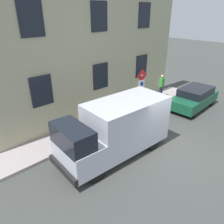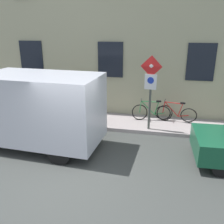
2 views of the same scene
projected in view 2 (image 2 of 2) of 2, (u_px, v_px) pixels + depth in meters
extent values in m
plane|color=#3E413E|center=(75.00, 171.00, 7.10)|extent=(80.00, 80.00, 0.00)
cube|color=#A29696|center=(106.00, 121.00, 10.67)|extent=(1.81, 15.54, 0.14)
cube|color=#A9A785|center=(112.00, 24.00, 10.54)|extent=(0.70, 13.54, 8.01)
cube|color=black|center=(201.00, 62.00, 9.94)|extent=(0.06, 1.10, 1.50)
cube|color=black|center=(110.00, 60.00, 10.67)|extent=(0.06, 1.10, 1.50)
cube|color=black|center=(32.00, 58.00, 11.41)|extent=(0.06, 1.10, 1.50)
cylinder|color=#474C47|center=(150.00, 96.00, 9.24)|extent=(0.09, 0.09, 2.67)
pyramid|color=silver|center=(151.00, 67.00, 8.81)|extent=(0.11, 0.50, 0.50)
pyramid|color=red|center=(151.00, 67.00, 8.82)|extent=(0.10, 0.56, 0.56)
cube|color=white|center=(151.00, 82.00, 9.01)|extent=(0.10, 0.44, 0.56)
cylinder|color=#1933B2|center=(151.00, 80.00, 8.97)|extent=(0.04, 0.24, 0.24)
cube|color=silver|center=(43.00, 108.00, 8.09)|extent=(2.21, 3.90, 2.18)
cylinder|color=black|center=(3.00, 121.00, 9.81)|extent=(0.26, 0.77, 0.76)
cylinder|color=black|center=(59.00, 152.00, 7.39)|extent=(0.26, 0.77, 0.76)
cylinder|color=black|center=(81.00, 130.00, 8.99)|extent=(0.26, 0.77, 0.76)
cylinder|color=black|center=(223.00, 167.00, 6.77)|extent=(0.20, 0.61, 0.60)
cylinder|color=black|center=(211.00, 142.00, 8.21)|extent=(0.20, 0.61, 0.60)
torus|color=black|center=(163.00, 113.00, 10.45)|extent=(0.23, 0.67, 0.65)
torus|color=black|center=(189.00, 115.00, 10.16)|extent=(0.23, 0.67, 0.65)
cylinder|color=red|center=(171.00, 109.00, 10.29)|extent=(0.09, 0.60, 0.60)
cylinder|color=red|center=(174.00, 103.00, 10.18)|extent=(0.10, 0.73, 0.07)
cylinder|color=red|center=(180.00, 110.00, 10.19)|extent=(0.05, 0.19, 0.55)
cylinder|color=red|center=(183.00, 116.00, 10.23)|extent=(0.07, 0.43, 0.12)
cylinder|color=red|center=(164.00, 107.00, 10.36)|extent=(0.04, 0.09, 0.50)
cube|color=black|center=(183.00, 103.00, 10.07)|extent=(0.10, 0.21, 0.06)
cylinder|color=#262626|center=(165.00, 101.00, 10.26)|extent=(0.46, 0.07, 0.03)
torus|color=black|center=(140.00, 112.00, 10.53)|extent=(0.24, 0.68, 0.66)
torus|color=black|center=(165.00, 113.00, 10.45)|extent=(0.24, 0.68, 0.66)
cylinder|color=#2F8B48|center=(148.00, 108.00, 10.44)|extent=(0.12, 0.60, 0.60)
cylinder|color=#2F8B48|center=(150.00, 102.00, 10.34)|extent=(0.13, 0.72, 0.07)
cylinder|color=#2F8B48|center=(157.00, 108.00, 10.42)|extent=(0.06, 0.19, 0.55)
cylinder|color=#2F8B48|center=(159.00, 114.00, 10.48)|extent=(0.09, 0.43, 0.12)
cylinder|color=#2F8B48|center=(140.00, 107.00, 10.45)|extent=(0.05, 0.09, 0.50)
cube|color=black|center=(159.00, 101.00, 10.31)|extent=(0.11, 0.21, 0.06)
cylinder|color=#262626|center=(141.00, 100.00, 10.35)|extent=(0.46, 0.09, 0.03)
cylinder|color=#2D5133|center=(65.00, 111.00, 10.31)|extent=(0.44, 0.44, 0.90)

